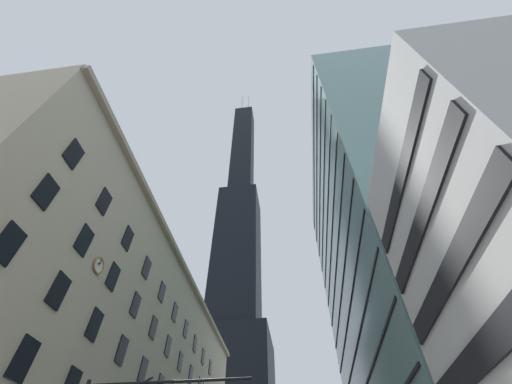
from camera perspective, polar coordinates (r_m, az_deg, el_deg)
station_building at (r=46.03m, az=-23.80°, el=-28.54°), size 12.94×61.79×28.03m
dark_skyscraper at (r=131.25m, az=-3.68°, el=-16.42°), size 26.59×26.59×236.03m
glass_office_midrise at (r=49.84m, az=24.14°, el=-11.72°), size 16.71×40.88×55.11m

